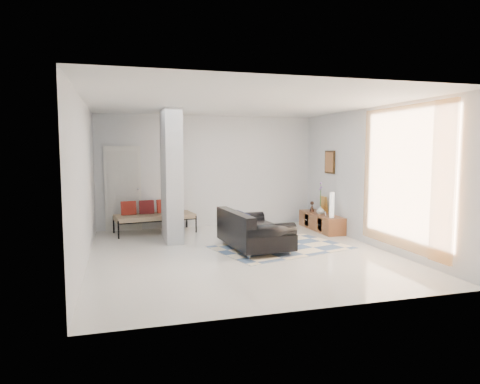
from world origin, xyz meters
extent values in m
plane|color=white|center=(0.00, 0.00, 0.00)|extent=(6.00, 6.00, 0.00)
plane|color=white|center=(0.00, 0.00, 2.80)|extent=(6.00, 6.00, 0.00)
plane|color=silver|center=(0.00, 3.00, 1.40)|extent=(6.00, 0.00, 6.00)
plane|color=silver|center=(0.00, -3.00, 1.40)|extent=(6.00, 0.00, 6.00)
plane|color=silver|center=(-2.75, 0.00, 1.40)|extent=(0.00, 6.00, 6.00)
plane|color=silver|center=(2.75, 0.00, 1.40)|extent=(0.00, 6.00, 6.00)
cube|color=#B7BBBE|center=(-1.10, 1.60, 1.40)|extent=(0.35, 1.20, 2.80)
cube|color=silver|center=(-2.10, 2.96, 1.02)|extent=(0.85, 0.06, 2.04)
plane|color=#EC993E|center=(2.67, -1.15, 1.45)|extent=(0.00, 2.55, 2.55)
cube|color=#34210E|center=(2.72, 1.70, 1.65)|extent=(0.04, 0.45, 0.55)
cube|color=brown|center=(2.52, 1.70, 0.20)|extent=(0.45, 1.64, 0.40)
cube|color=#34210E|center=(2.30, 1.34, 0.20)|extent=(0.02, 0.22, 0.28)
cube|color=#34210E|center=(2.30, 2.06, 0.20)|extent=(0.02, 0.22, 0.28)
cube|color=gold|center=(2.70, 1.93, 0.60)|extent=(0.09, 0.32, 0.40)
cube|color=silver|center=(2.42, 1.34, 0.46)|extent=(0.04, 0.10, 0.12)
cylinder|color=silver|center=(0.01, -0.51, 0.05)|extent=(0.05, 0.05, 0.10)
cylinder|color=silver|center=(-0.12, 0.94, 0.05)|extent=(0.05, 0.05, 0.10)
cylinder|color=silver|center=(0.82, -0.44, 0.05)|extent=(0.05, 0.05, 0.10)
cylinder|color=silver|center=(0.69, 1.01, 0.05)|extent=(0.05, 0.05, 0.10)
cube|color=black|center=(0.35, 0.25, 0.25)|extent=(1.15, 1.77, 0.30)
cube|color=black|center=(-0.06, 0.22, 0.58)|extent=(0.34, 1.70, 0.36)
cylinder|color=black|center=(0.41, -0.47, 0.48)|extent=(0.98, 0.36, 0.28)
cylinder|color=black|center=(0.29, 0.98, 0.48)|extent=(0.98, 0.36, 0.28)
cube|color=black|center=(0.06, 0.23, 0.60)|extent=(0.19, 0.63, 0.31)
cylinder|color=black|center=(-2.23, 1.95, 0.20)|extent=(0.04, 0.04, 0.40)
cylinder|color=black|center=(-0.46, 2.22, 0.20)|extent=(0.04, 0.04, 0.40)
cylinder|color=black|center=(-2.34, 2.68, 0.20)|extent=(0.04, 0.04, 0.40)
cylinder|color=black|center=(-0.57, 2.95, 0.20)|extent=(0.04, 0.04, 0.40)
cube|color=tan|center=(-1.40, 2.45, 0.38)|extent=(1.89, 1.01, 0.12)
cube|color=maroon|center=(-1.99, 2.51, 0.60)|extent=(0.36, 0.21, 0.33)
cube|color=maroon|center=(-1.58, 2.58, 0.60)|extent=(0.36, 0.21, 0.33)
cube|color=maroon|center=(-1.16, 2.64, 0.60)|extent=(0.36, 0.21, 0.33)
cube|color=beige|center=(0.90, 0.20, 0.01)|extent=(2.89, 2.30, 0.01)
cylinder|color=beige|center=(2.50, 1.14, 0.69)|extent=(0.11, 0.11, 0.58)
imported|color=white|center=(2.47, 1.66, 0.50)|extent=(0.21, 0.21, 0.19)
camera|label=1|loc=(-2.19, -7.63, 1.95)|focal=32.00mm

